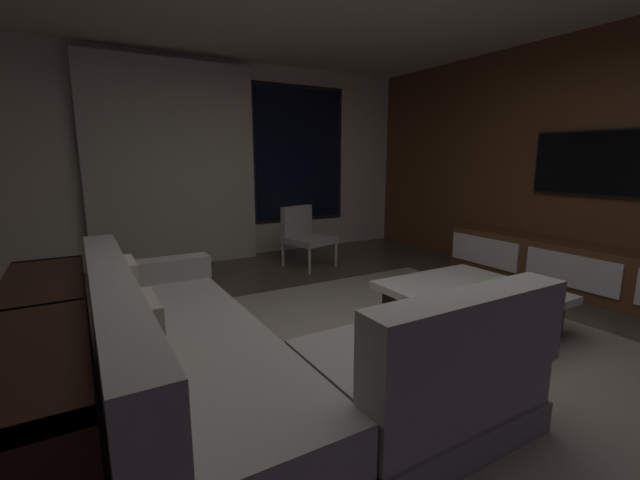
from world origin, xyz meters
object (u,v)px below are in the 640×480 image
(sectional_couch, at_px, (241,360))
(accent_chair_near_window, at_px, (305,233))
(console_table_behind_couch, at_px, (45,370))
(media_console, at_px, (587,272))
(mounted_tv, at_px, (590,163))
(coffee_table, at_px, (468,308))
(book_stack_on_coffee_table, at_px, (502,285))

(sectional_couch, xyz_separation_m, accent_chair_near_window, (1.82, 2.64, 0.14))
(accent_chair_near_window, distance_m, console_table_behind_couch, 3.71)
(media_console, relative_size, console_table_behind_couch, 1.48)
(mounted_tv, height_order, console_table_behind_couch, mounted_tv)
(media_console, height_order, console_table_behind_couch, console_table_behind_couch)
(sectional_couch, xyz_separation_m, console_table_behind_couch, (-0.91, 0.13, 0.13))
(sectional_couch, height_order, mounted_tv, mounted_tv)
(media_console, relative_size, mounted_tv, 2.68)
(coffee_table, bearing_deg, sectional_couch, -176.90)
(media_console, height_order, mounted_tv, mounted_tv)
(console_table_behind_couch, bearing_deg, mounted_tv, 1.96)
(sectional_couch, distance_m, accent_chair_near_window, 3.21)
(accent_chair_near_window, height_order, console_table_behind_couch, accent_chair_near_window)
(book_stack_on_coffee_table, bearing_deg, accent_chair_near_window, 96.94)
(console_table_behind_couch, bearing_deg, sectional_couch, -8.07)
(sectional_couch, relative_size, coffee_table, 2.16)
(media_console, bearing_deg, sectional_couch, -178.52)
(book_stack_on_coffee_table, bearing_deg, sectional_couch, 178.35)
(sectional_couch, xyz_separation_m, media_console, (3.73, 0.10, -0.04))
(book_stack_on_coffee_table, bearing_deg, mounted_tv, 11.45)
(coffee_table, bearing_deg, book_stack_on_coffee_table, -45.65)
(book_stack_on_coffee_table, xyz_separation_m, console_table_behind_couch, (-3.06, 0.19, 0.02))
(accent_chair_near_window, bearing_deg, book_stack_on_coffee_table, -83.06)
(book_stack_on_coffee_table, height_order, console_table_behind_couch, console_table_behind_couch)
(book_stack_on_coffee_table, distance_m, console_table_behind_couch, 3.07)
(accent_chair_near_window, xyz_separation_m, console_table_behind_couch, (-2.73, -2.51, -0.01))
(accent_chair_near_window, relative_size, mounted_tv, 0.67)
(mounted_tv, relative_size, console_table_behind_couch, 0.55)
(sectional_couch, height_order, media_console, sectional_couch)
(sectional_couch, bearing_deg, media_console, 1.48)
(coffee_table, xyz_separation_m, media_console, (1.75, -0.01, 0.06))
(mounted_tv, bearing_deg, coffee_table, -174.44)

